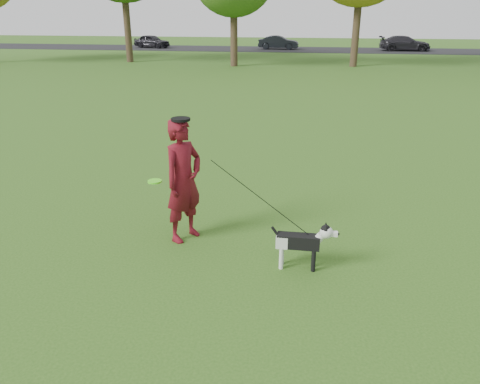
% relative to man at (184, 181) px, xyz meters
% --- Properties ---
extents(ground, '(120.00, 120.00, 0.00)m').
position_rel_man_xyz_m(ground, '(0.57, -0.08, -1.03)').
color(ground, '#285116').
rests_on(ground, ground).
extents(road, '(120.00, 7.00, 0.02)m').
position_rel_man_xyz_m(road, '(0.57, 39.92, -1.02)').
color(road, black).
rests_on(road, ground).
extents(man, '(0.80, 0.90, 2.06)m').
position_rel_man_xyz_m(man, '(0.00, 0.00, 0.00)').
color(man, '#5B0D12').
rests_on(man, ground).
extents(dog, '(1.00, 0.20, 0.76)m').
position_rel_man_xyz_m(dog, '(1.99, -0.72, -0.57)').
color(dog, black).
rests_on(dog, ground).
extents(car_left, '(3.91, 2.45, 1.24)m').
position_rel_man_xyz_m(car_left, '(-14.17, 39.92, -0.39)').
color(car_left, black).
rests_on(car_left, road).
extents(car_mid, '(3.83, 1.49, 1.24)m').
position_rel_man_xyz_m(car_mid, '(-1.54, 39.92, -0.39)').
color(car_mid, black).
rests_on(car_mid, road).
extents(car_right, '(4.60, 1.96, 1.32)m').
position_rel_man_xyz_m(car_right, '(10.10, 39.92, -0.35)').
color(car_right, black).
rests_on(car_right, road).
extents(man_held_items, '(2.70, 0.87, 1.56)m').
position_rel_man_xyz_m(man_held_items, '(1.30, -0.39, -0.06)').
color(man_held_items, '#5AFF20').
rests_on(man_held_items, ground).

